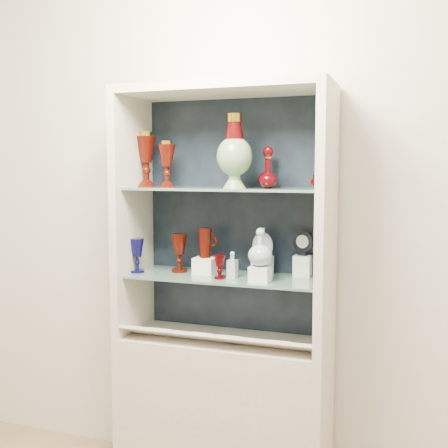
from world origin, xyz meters
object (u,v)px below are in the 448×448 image
(ruby_decanter_b, at_px, (267,166))
(ruby_goblet_small, at_px, (220,267))
(enamel_urn, at_px, (234,151))
(flat_flask, at_px, (263,242))
(clear_square_bottle, at_px, (232,265))
(ruby_decanter_a, at_px, (268,165))
(cameo_medallion, at_px, (303,243))
(cobalt_goblet, at_px, (137,255))
(pedestal_lamp_right, at_px, (167,164))
(clear_round_decanter, at_px, (260,248))
(pedestal_lamp_left, at_px, (146,159))
(ruby_goblet_tall, at_px, (179,253))
(lidded_bowl, at_px, (319,179))
(ruby_pitcher, at_px, (205,243))

(ruby_decanter_b, bearing_deg, ruby_goblet_small, -140.91)
(ruby_decanter_b, distance_m, ruby_goblet_small, 0.52)
(enamel_urn, height_order, flat_flask, enamel_urn)
(ruby_goblet_small, relative_size, clear_square_bottle, 0.89)
(flat_flask, bearing_deg, ruby_decanter_a, -58.50)
(flat_flask, height_order, cameo_medallion, flat_flask)
(cobalt_goblet, xyz_separation_m, clear_square_bottle, (0.49, 0.02, -0.02))
(pedestal_lamp_right, distance_m, ruby_decanter_b, 0.49)
(clear_round_decanter, bearing_deg, cameo_medallion, 50.02)
(pedestal_lamp_left, xyz_separation_m, ruby_decanter_b, (0.61, 0.04, -0.03))
(flat_flask, bearing_deg, ruby_goblet_small, -133.83)
(ruby_goblet_tall, relative_size, clear_round_decanter, 1.15)
(clear_round_decanter, relative_size, cameo_medallion, 1.35)
(lidded_bowl, height_order, cobalt_goblet, lidded_bowl)
(ruby_pitcher, bearing_deg, ruby_decanter_b, -1.40)
(pedestal_lamp_left, xyz_separation_m, ruby_pitcher, (0.32, -0.02, -0.40))
(ruby_goblet_small, distance_m, flat_flask, 0.25)
(pedestal_lamp_left, distance_m, flat_flask, 0.71)
(ruby_goblet_tall, xyz_separation_m, clear_square_bottle, (0.30, -0.06, -0.03))
(cameo_medallion, bearing_deg, ruby_goblet_small, -138.56)
(lidded_bowl, bearing_deg, ruby_pitcher, 179.44)
(ruby_decanter_b, xyz_separation_m, ruby_goblet_tall, (-0.43, -0.05, -0.43))
(ruby_decanter_a, height_order, ruby_goblet_small, ruby_decanter_a)
(cameo_medallion, bearing_deg, cobalt_goblet, -154.25)
(ruby_pitcher, relative_size, clear_round_decanter, 0.88)
(ruby_goblet_tall, relative_size, cameo_medallion, 1.56)
(pedestal_lamp_left, height_order, enamel_urn, enamel_urn)
(enamel_urn, distance_m, ruby_decanter_b, 0.19)
(pedestal_lamp_left, bearing_deg, enamel_urn, -10.12)
(flat_flask, bearing_deg, enamel_urn, -124.66)
(enamel_urn, relative_size, ruby_decanter_b, 1.65)
(pedestal_lamp_left, height_order, clear_round_decanter, pedestal_lamp_left)
(pedestal_lamp_right, relative_size, clear_round_decanter, 1.35)
(ruby_pitcher, height_order, flat_flask, flat_flask)
(flat_flask, bearing_deg, ruby_goblet_tall, -168.53)
(lidded_bowl, bearing_deg, clear_round_decanter, -160.96)
(pedestal_lamp_right, height_order, clear_square_bottle, pedestal_lamp_right)
(ruby_decanter_b, bearing_deg, cameo_medallion, 11.69)
(pedestal_lamp_right, distance_m, cameo_medallion, 0.76)
(ruby_goblet_small, bearing_deg, ruby_goblet_tall, 158.80)
(ruby_decanter_a, relative_size, ruby_pitcher, 1.47)
(pedestal_lamp_right, height_order, ruby_goblet_small, pedestal_lamp_right)
(pedestal_lamp_left, height_order, ruby_goblet_tall, pedestal_lamp_left)
(ruby_decanter_a, height_order, clear_round_decanter, ruby_decanter_a)
(pedestal_lamp_left, distance_m, ruby_goblet_small, 0.67)
(lidded_bowl, distance_m, ruby_goblet_tall, 0.78)
(ruby_goblet_small, height_order, cameo_medallion, cameo_medallion)
(lidded_bowl, xyz_separation_m, ruby_pitcher, (-0.55, 0.01, -0.31))
(cobalt_goblet, xyz_separation_m, flat_flask, (0.60, 0.13, 0.08))
(enamel_urn, xyz_separation_m, cameo_medallion, (0.29, 0.16, -0.43))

